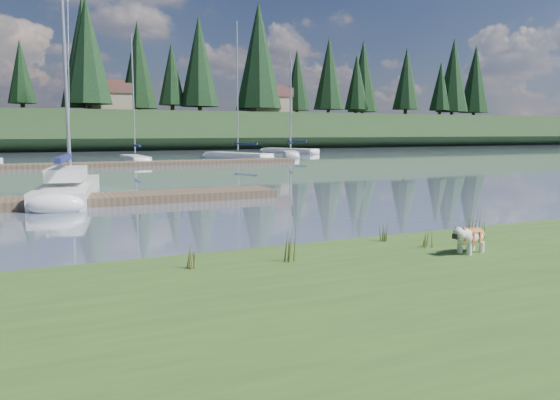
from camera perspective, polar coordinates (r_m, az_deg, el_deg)
name	(u,v)px	position (r m, az deg, el deg)	size (l,w,h in m)	color
ground	(100,167)	(41.14, -18.30, 3.33)	(200.00, 200.00, 0.00)	slate
bank	(455,329)	(7.00, 17.77, -12.73)	(60.00, 9.00, 0.35)	#31521D
ridge	(64,131)	(83.94, -21.67, 6.68)	(200.00, 20.00, 5.00)	#1D3118
bulldog	(470,236)	(10.35, 19.28, -3.54)	(0.85, 0.45, 0.50)	silver
sailboat_main	(71,185)	(22.96, -21.04, 1.48)	(3.18, 9.04, 12.76)	white
dock_near	(49,202)	(19.97, -22.98, -0.19)	(16.00, 2.00, 0.30)	#4C3D2C
dock_far	(128,164)	(41.40, -15.55, 3.66)	(26.00, 2.20, 0.30)	#4C3D2C
sailboat_bg_2	(134,158)	(45.82, -15.02, 4.22)	(1.46, 6.74, 10.23)	white
sailboat_bg_3	(233,155)	(50.79, -4.98, 4.70)	(4.80, 8.44, 12.37)	white
sailboat_bg_4	(290,154)	(53.88, 1.07, 4.87)	(3.39, 6.24, 9.38)	white
sailboat_bg_5	(285,150)	(63.28, 0.56, 5.21)	(4.82, 8.07, 11.61)	white
weed_0	(291,246)	(9.19, 1.21, -4.80)	(0.17, 0.14, 0.62)	#475B23
weed_1	(382,231)	(11.00, 10.62, -3.23)	(0.17, 0.14, 0.48)	#475B23
weed_2	(470,229)	(11.49, 19.25, -2.92)	(0.17, 0.14, 0.55)	#475B23
weed_3	(192,254)	(8.85, -9.14, -5.56)	(0.17, 0.14, 0.55)	#475B23
weed_4	(427,238)	(10.65, 15.14, -3.90)	(0.17, 0.14, 0.39)	#475B23
weed_5	(481,225)	(11.86, 20.24, -2.52)	(0.17, 0.14, 0.62)	#475B23
mud_lip	(293,259)	(10.55, 1.38, -6.23)	(60.00, 0.50, 0.14)	#33281C
conifer_4	(87,50)	(77.91, -19.49, 14.60)	(6.16, 6.16, 15.10)	#382619
conifer_5	(172,74)	(83.55, -11.25, 12.77)	(3.96, 3.96, 10.35)	#382619
conifer_6	(259,55)	(86.03, -2.24, 14.86)	(7.04, 7.04, 17.00)	#382619
conifer_7	(329,73)	(94.60, 5.12, 13.04)	(5.28, 5.28, 13.20)	#382619
conifer_8	(406,79)	(98.37, 13.06, 12.26)	(4.62, 4.62, 11.77)	#382619
conifer_9	(453,75)	(109.06, 17.64, 12.31)	(5.94, 5.94, 14.62)	#382619
house_1	(108,97)	(82.63, -17.54, 10.20)	(6.30, 5.30, 4.65)	gray
house_2	(268,100)	(87.09, -1.24, 10.36)	(6.30, 5.30, 4.65)	gray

